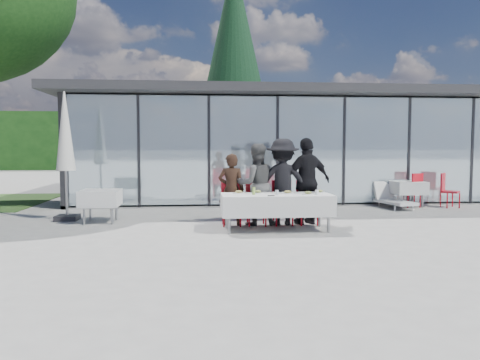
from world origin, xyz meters
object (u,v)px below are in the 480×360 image
(plate_extra, at_px, (308,193))
(folded_eyeglasses, at_px, (271,196))
(diner_chair_c, at_px, (282,200))
(plate_c, at_px, (288,192))
(spare_chair_b, at_px, (414,189))
(diner_chair_a, at_px, (231,201))
(diner_a, at_px, (231,190))
(plate_d, at_px, (319,192))
(diner_b, at_px, (256,184))
(juice_bottle, at_px, (254,191))
(plate_a, at_px, (239,192))
(market_umbrella, at_px, (65,139))
(conifer_tree, at_px, (234,56))
(spare_table_left, at_px, (100,198))
(spare_chair_a, at_px, (447,189))
(spare_table_right, at_px, (408,188))
(dining_table, at_px, (276,204))
(lounger, at_px, (392,199))
(diner_d, at_px, (307,181))
(diner_chair_b, at_px, (256,200))
(plate_b, at_px, (258,192))
(diner_chair_d, at_px, (307,200))
(diner_c, at_px, (283,182))

(plate_extra, xyz_separation_m, folded_eyeglasses, (-0.79, -0.21, -0.02))
(diner_chair_c, xyz_separation_m, plate_c, (-0.01, -0.67, 0.24))
(spare_chair_b, bearing_deg, diner_chair_a, -154.63)
(diner_a, bearing_deg, plate_d, 173.29)
(diner_b, xyz_separation_m, plate_c, (0.58, -0.65, -0.12))
(diner_chair_c, xyz_separation_m, juice_bottle, (-0.74, -0.81, 0.29))
(plate_a, distance_m, spare_chair_b, 6.14)
(diner_b, relative_size, market_umbrella, 0.60)
(plate_d, relative_size, plate_extra, 1.00)
(conifer_tree, bearing_deg, diner_b, -92.18)
(plate_a, bearing_deg, conifer_tree, 85.95)
(spare_table_left, bearing_deg, spare_chair_a, 11.22)
(spare_table_right, bearing_deg, plate_extra, -136.74)
(folded_eyeglasses, height_order, market_umbrella, market_umbrella)
(spare_chair_b, bearing_deg, dining_table, -143.83)
(diner_b, bearing_deg, lounger, -153.65)
(diner_d, distance_m, spare_table_right, 4.48)
(diner_a, relative_size, spare_chair_a, 1.61)
(dining_table, relative_size, juice_bottle, 14.80)
(diner_a, distance_m, plate_a, 0.54)
(diner_d, bearing_deg, spare_chair_a, -169.85)
(diner_chair_a, bearing_deg, diner_chair_b, 0.00)
(plate_a, bearing_deg, diner_a, 102.53)
(diner_chair_b, height_order, plate_extra, diner_chair_b)
(diner_d, height_order, plate_b, diner_d)
(diner_chair_b, relative_size, folded_eyeglasses, 6.96)
(spare_table_left, height_order, lounger, spare_table_left)
(market_umbrella, height_order, lounger, market_umbrella)
(plate_d, bearing_deg, plate_a, 179.85)
(plate_c, bearing_deg, spare_chair_a, 31.13)
(folded_eyeglasses, bearing_deg, spare_table_left, 154.69)
(diner_b, bearing_deg, conifer_tree, -97.16)
(diner_d, distance_m, juice_bottle, 1.52)
(spare_table_right, relative_size, spare_chair_a, 0.88)
(plate_a, xyz_separation_m, market_umbrella, (-3.91, 1.57, 1.14))
(diner_d, bearing_deg, plate_a, 0.32)
(plate_extra, bearing_deg, diner_b, 137.97)
(spare_chair_a, bearing_deg, diner_chair_d, -151.93)
(plate_d, xyz_separation_m, folded_eyeglasses, (-1.11, -0.54, -0.02))
(conifer_tree, bearing_deg, plate_a, -94.05)
(diner_chair_c, distance_m, conifer_tree, 13.16)
(folded_eyeglasses, bearing_deg, spare_chair_b, 37.89)
(diner_chair_b, relative_size, plate_extra, 3.64)
(diner_c, bearing_deg, juice_bottle, 54.39)
(diner_b, distance_m, spare_chair_b, 5.51)
(diner_c, bearing_deg, diner_chair_d, -170.42)
(lounger, bearing_deg, diner_a, -151.69)
(diner_chair_a, distance_m, conifer_tree, 13.20)
(spare_chair_a, xyz_separation_m, spare_chair_b, (-0.93, 0.08, 0.00))
(plate_a, bearing_deg, plate_extra, -13.77)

